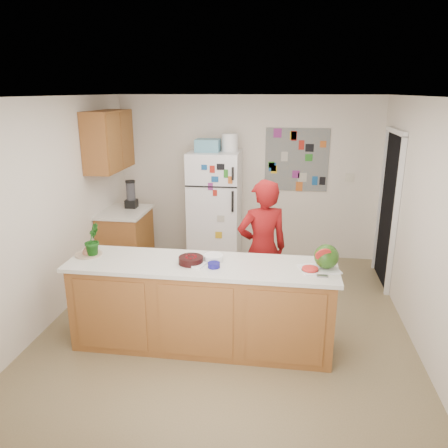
# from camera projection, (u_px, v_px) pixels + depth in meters

# --- Properties ---
(floor) EXTENTS (4.00, 4.50, 0.02)m
(floor) POSITION_uv_depth(u_px,v_px,m) (228.00, 322.00, 5.04)
(floor) COLOR brown
(floor) RESTS_ON ground
(wall_back) EXTENTS (4.00, 0.02, 2.50)m
(wall_back) POSITION_uv_depth(u_px,v_px,m) (247.00, 178.00, 6.81)
(wall_back) COLOR beige
(wall_back) RESTS_ON ground
(wall_left) EXTENTS (0.02, 4.50, 2.50)m
(wall_left) POSITION_uv_depth(u_px,v_px,m) (52.00, 211.00, 4.94)
(wall_left) COLOR beige
(wall_left) RESTS_ON ground
(wall_right) EXTENTS (0.02, 4.50, 2.50)m
(wall_right) POSITION_uv_depth(u_px,v_px,m) (425.00, 226.00, 4.40)
(wall_right) COLOR beige
(wall_right) RESTS_ON ground
(ceiling) EXTENTS (4.00, 4.50, 0.02)m
(ceiling) POSITION_uv_depth(u_px,v_px,m) (228.00, 95.00, 4.30)
(ceiling) COLOR white
(ceiling) RESTS_ON wall_back
(doorway) EXTENTS (0.03, 0.85, 2.04)m
(doorway) POSITION_uv_depth(u_px,v_px,m) (389.00, 210.00, 5.84)
(doorway) COLOR black
(doorway) RESTS_ON ground
(peninsula_base) EXTENTS (2.60, 0.62, 0.88)m
(peninsula_base) POSITION_uv_depth(u_px,v_px,m) (202.00, 307.00, 4.46)
(peninsula_base) COLOR brown
(peninsula_base) RESTS_ON floor
(peninsula_top) EXTENTS (2.68, 0.70, 0.04)m
(peninsula_top) POSITION_uv_depth(u_px,v_px,m) (201.00, 265.00, 4.33)
(peninsula_top) COLOR silver
(peninsula_top) RESTS_ON peninsula_base
(side_counter_base) EXTENTS (0.60, 0.80, 0.86)m
(side_counter_base) POSITION_uv_depth(u_px,v_px,m) (126.00, 241.00, 6.42)
(side_counter_base) COLOR brown
(side_counter_base) RESTS_ON floor
(side_counter_top) EXTENTS (0.64, 0.84, 0.04)m
(side_counter_top) POSITION_uv_depth(u_px,v_px,m) (124.00, 212.00, 6.29)
(side_counter_top) COLOR silver
(side_counter_top) RESTS_ON side_counter_base
(upper_cabinets) EXTENTS (0.35, 1.00, 0.80)m
(upper_cabinets) POSITION_uv_depth(u_px,v_px,m) (109.00, 141.00, 5.96)
(upper_cabinets) COLOR brown
(upper_cabinets) RESTS_ON wall_left
(refrigerator) EXTENTS (0.75, 0.70, 1.70)m
(refrigerator) POSITION_uv_depth(u_px,v_px,m) (215.00, 208.00, 6.63)
(refrigerator) COLOR silver
(refrigerator) RESTS_ON floor
(fridge_top_bin) EXTENTS (0.35, 0.28, 0.18)m
(fridge_top_bin) POSITION_uv_depth(u_px,v_px,m) (208.00, 145.00, 6.37)
(fridge_top_bin) COLOR #5999B2
(fridge_top_bin) RESTS_ON refrigerator
(photo_collage) EXTENTS (0.95, 0.01, 0.95)m
(photo_collage) POSITION_uv_depth(u_px,v_px,m) (297.00, 160.00, 6.60)
(photo_collage) COLOR slate
(photo_collage) RESTS_ON wall_back
(person) EXTENTS (0.70, 0.58, 1.63)m
(person) POSITION_uv_depth(u_px,v_px,m) (262.00, 250.00, 4.98)
(person) COLOR maroon
(person) RESTS_ON floor
(blender_appliance) EXTENTS (0.13, 0.13, 0.38)m
(blender_appliance) POSITION_uv_depth(u_px,v_px,m) (131.00, 195.00, 6.39)
(blender_appliance) COLOR black
(blender_appliance) RESTS_ON side_counter_top
(cutting_board) EXTENTS (0.42, 0.36, 0.01)m
(cutting_board) POSITION_uv_depth(u_px,v_px,m) (319.00, 269.00, 4.16)
(cutting_board) COLOR silver
(cutting_board) RESTS_ON peninsula_top
(watermelon) EXTENTS (0.23, 0.23, 0.23)m
(watermelon) POSITION_uv_depth(u_px,v_px,m) (326.00, 256.00, 4.14)
(watermelon) COLOR #235D14
(watermelon) RESTS_ON cutting_board
(watermelon_slice) EXTENTS (0.15, 0.15, 0.02)m
(watermelon_slice) POSITION_uv_depth(u_px,v_px,m) (310.00, 269.00, 4.12)
(watermelon_slice) COLOR red
(watermelon_slice) RESTS_ON cutting_board
(cherry_bowl) EXTENTS (0.30, 0.30, 0.07)m
(cherry_bowl) POSITION_uv_depth(u_px,v_px,m) (191.00, 260.00, 4.30)
(cherry_bowl) COLOR black
(cherry_bowl) RESTS_ON peninsula_top
(white_bowl) EXTENTS (0.23, 0.23, 0.06)m
(white_bowl) POSITION_uv_depth(u_px,v_px,m) (213.00, 258.00, 4.38)
(white_bowl) COLOR silver
(white_bowl) RESTS_ON peninsula_top
(cobalt_bowl) EXTENTS (0.14, 0.14, 0.05)m
(cobalt_bowl) POSITION_uv_depth(u_px,v_px,m) (214.00, 265.00, 4.21)
(cobalt_bowl) COLOR navy
(cobalt_bowl) RESTS_ON peninsula_top
(plate) EXTENTS (0.29, 0.29, 0.02)m
(plate) POSITION_uv_depth(u_px,v_px,m) (89.00, 254.00, 4.53)
(plate) COLOR beige
(plate) RESTS_ON peninsula_top
(paper_towel) EXTENTS (0.21, 0.20, 0.02)m
(paper_towel) POSITION_uv_depth(u_px,v_px,m) (195.00, 264.00, 4.26)
(paper_towel) COLOR white
(paper_towel) RESTS_ON peninsula_top
(keys) EXTENTS (0.10, 0.05, 0.01)m
(keys) POSITION_uv_depth(u_px,v_px,m) (322.00, 276.00, 4.00)
(keys) COLOR gray
(keys) RESTS_ON peninsula_top
(potted_plant) EXTENTS (0.18, 0.21, 0.34)m
(potted_plant) POSITION_uv_depth(u_px,v_px,m) (92.00, 240.00, 4.48)
(potted_plant) COLOR #154811
(potted_plant) RESTS_ON peninsula_top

